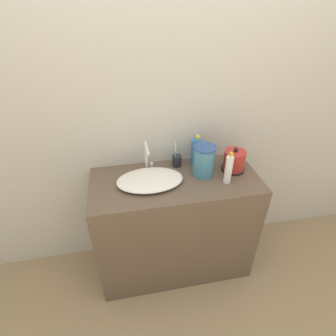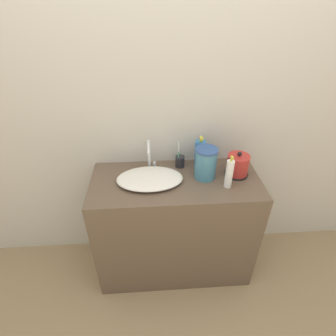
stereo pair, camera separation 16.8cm
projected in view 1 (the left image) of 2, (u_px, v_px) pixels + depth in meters
The scene contains 10 objects.
ground_plane at pixel (181, 288), 2.02m from camera, with size 12.00×12.00×0.00m, color #997F5B.
wall_back at pixel (168, 102), 1.72m from camera, with size 6.00×0.04×2.60m.
vanity_counter at pixel (175, 225), 1.99m from camera, with size 1.13×0.50×0.86m.
sink_basin at pixel (150, 180), 1.70m from camera, with size 0.43×0.28×0.05m.
faucet at pixel (147, 155), 1.77m from camera, with size 0.06×0.17×0.21m.
electric_kettle at pixel (234, 161), 1.81m from camera, with size 0.16×0.16×0.18m.
toothbrush_cup at pixel (177, 160), 1.87m from camera, with size 0.06×0.06×0.19m.
lotion_bottle at pixel (196, 151), 1.86m from camera, with size 0.08×0.08×0.23m.
shampoo_bottle at pixel (228, 170), 1.67m from camera, with size 0.05×0.05×0.23m.
water_pitcher at pixel (204, 161), 1.74m from camera, with size 0.15×0.15×0.21m.
Camera 1 is at (-0.31, -1.12, 1.90)m, focal length 28.00 mm.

